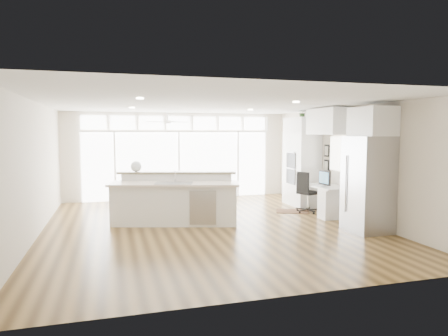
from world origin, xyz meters
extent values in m
cube|color=#483116|center=(0.00, 0.00, -0.01)|extent=(7.00, 8.00, 0.02)
cube|color=silver|center=(0.00, 0.00, 2.70)|extent=(7.00, 8.00, 0.02)
cube|color=beige|center=(0.00, 4.00, 1.35)|extent=(7.00, 0.04, 2.70)
cube|color=beige|center=(0.00, -4.00, 1.35)|extent=(7.00, 0.04, 2.70)
cube|color=beige|center=(-3.50, 0.00, 1.35)|extent=(0.04, 8.00, 2.70)
cube|color=beige|center=(3.50, 0.00, 1.35)|extent=(0.04, 8.00, 2.70)
cube|color=white|center=(0.00, 3.94, 1.05)|extent=(5.80, 0.06, 2.08)
cube|color=white|center=(0.00, 3.94, 2.38)|extent=(5.90, 0.06, 0.40)
cube|color=white|center=(3.46, 0.30, 1.55)|extent=(0.04, 0.85, 0.85)
cube|color=white|center=(-0.50, 2.80, 2.48)|extent=(1.16, 1.16, 0.32)
cube|color=white|center=(0.00, 0.20, 2.68)|extent=(3.40, 3.00, 0.02)
cube|color=white|center=(3.17, 1.80, 1.25)|extent=(0.64, 1.20, 2.50)
cube|color=white|center=(3.13, 0.30, 0.38)|extent=(0.72, 1.30, 0.76)
cube|color=white|center=(3.17, 0.30, 2.35)|extent=(0.64, 1.30, 0.64)
cube|color=#A2A2A6|center=(3.11, -1.35, 1.00)|extent=(0.76, 0.90, 2.00)
cube|color=white|center=(3.17, -1.35, 2.30)|extent=(0.64, 0.90, 0.60)
cube|color=black|center=(3.46, 0.92, 1.40)|extent=(0.06, 0.22, 0.80)
cube|color=white|center=(-0.68, 0.43, 0.58)|extent=(3.10, 1.84, 1.16)
cube|color=#341C10|center=(2.54, 1.02, 0.01)|extent=(1.02, 0.90, 0.01)
cube|color=black|center=(2.87, 0.81, 0.53)|extent=(0.69, 0.67, 1.06)
sphere|color=white|center=(-1.49, 1.08, 1.28)|extent=(0.31, 0.31, 0.26)
cube|color=black|center=(3.05, 0.30, 0.96)|extent=(0.10, 0.48, 0.40)
cube|color=silver|center=(2.88, 0.30, 0.77)|extent=(0.18, 0.36, 0.02)
imported|color=#305524|center=(3.17, 1.80, 2.61)|extent=(0.27, 0.30, 0.23)
camera|label=1|loc=(-2.05, -8.49, 2.06)|focal=32.00mm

